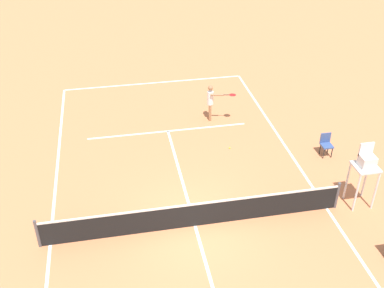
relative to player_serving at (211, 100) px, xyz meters
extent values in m
plane|color=#D37A4C|center=(2.11, 6.88, -1.03)|extent=(60.00, 60.00, 0.00)
cube|color=white|center=(2.11, -4.44, -1.03)|extent=(9.40, 0.10, 0.01)
cube|color=white|center=(-2.59, 6.88, -1.03)|extent=(0.10, 22.63, 0.01)
cube|color=white|center=(6.81, 6.88, -1.03)|extent=(0.10, 22.63, 0.01)
cube|color=white|center=(2.11, 0.66, -1.03)|extent=(7.05, 0.10, 0.01)
cube|color=white|center=(2.11, 6.88, -1.03)|extent=(0.10, 12.45, 0.01)
cylinder|color=#4C4C51|center=(-2.89, 6.88, -0.49)|extent=(0.10, 0.10, 1.07)
cylinder|color=#4C4C51|center=(7.11, 6.88, -0.49)|extent=(0.10, 0.10, 1.07)
cube|color=black|center=(2.11, 6.88, -0.57)|extent=(10.00, 0.03, 0.91)
cube|color=white|center=(2.11, 6.88, -0.10)|extent=(10.00, 0.04, 0.06)
cylinder|color=#9E704C|center=(0.03, -0.12, -0.63)|extent=(0.12, 0.12, 0.80)
cylinder|color=#9E704C|center=(0.07, 0.08, -0.63)|extent=(0.12, 0.12, 0.80)
cylinder|color=white|center=(0.05, -0.02, 0.09)|extent=(0.28, 0.28, 0.63)
sphere|color=#9E704C|center=(0.05, -0.02, 0.58)|extent=(0.23, 0.23, 0.23)
cylinder|color=#9E704C|center=(0.01, -0.20, 0.12)|extent=(0.09, 0.09, 0.56)
cylinder|color=#9E704C|center=(-0.19, 0.22, 0.33)|extent=(0.57, 0.19, 0.09)
cylinder|color=black|center=(-0.59, 0.29, 0.33)|extent=(0.26, 0.08, 0.04)
ellipsoid|color=red|center=(-0.88, 0.35, 0.33)|extent=(0.37, 0.33, 0.04)
sphere|color=#CCE033|center=(-0.23, 2.55, -1.00)|extent=(0.07, 0.07, 0.07)
cylinder|color=silver|center=(-4.12, 7.16, -0.25)|extent=(0.07, 0.07, 1.55)
cylinder|color=silver|center=(-3.42, 7.16, -0.25)|extent=(0.07, 0.07, 1.55)
cylinder|color=silver|center=(-4.12, 6.46, -0.25)|extent=(0.07, 0.07, 1.55)
cylinder|color=silver|center=(-3.42, 6.46, -0.25)|extent=(0.07, 0.07, 1.55)
cube|color=silver|center=(-3.77, 6.81, 0.55)|extent=(0.80, 0.80, 0.06)
cube|color=silver|center=(-3.77, 6.81, 0.78)|extent=(0.50, 0.44, 0.40)
cube|color=silver|center=(-3.77, 6.61, 1.13)|extent=(0.50, 0.06, 0.50)
cylinder|color=#262626|center=(-4.11, 3.96, -0.80)|extent=(0.04, 0.04, 0.45)
cylinder|color=#262626|center=(-3.76, 3.96, -0.80)|extent=(0.04, 0.04, 0.45)
cylinder|color=#262626|center=(-4.11, 3.61, -0.80)|extent=(0.04, 0.04, 0.45)
cylinder|color=#262626|center=(-3.76, 3.61, -0.80)|extent=(0.04, 0.04, 0.45)
cube|color=#38518C|center=(-3.94, 3.78, -0.55)|extent=(0.44, 0.44, 0.06)
cube|color=#38518C|center=(-3.94, 3.56, -0.30)|extent=(0.44, 0.04, 0.44)
camera|label=1|loc=(4.38, 18.19, 9.64)|focal=43.37mm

